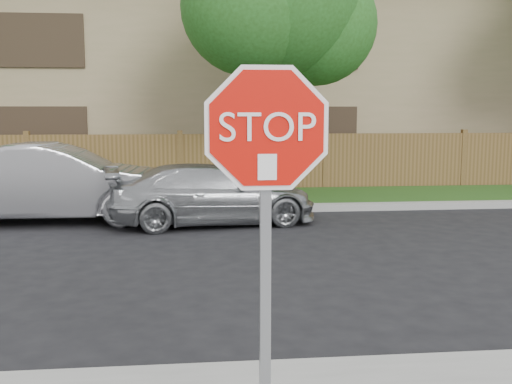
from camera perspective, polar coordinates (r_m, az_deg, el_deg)
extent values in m
plane|color=black|center=(5.42, -9.75, -16.88)|extent=(90.00, 90.00, 0.00)
cube|color=gray|center=(13.25, -7.46, -1.69)|extent=(70.00, 0.30, 0.15)
cube|color=#1E4714|center=(14.88, -7.30, -0.70)|extent=(70.00, 3.00, 0.12)
cube|color=brown|center=(16.38, -7.21, 2.69)|extent=(70.00, 0.12, 1.60)
cube|color=#92845A|center=(21.93, -7.00, 9.74)|extent=(34.00, 8.00, 6.00)
cylinder|color=#382B21|center=(14.77, 2.38, 6.69)|extent=(0.44, 0.44, 3.92)
sphere|color=#224B17|center=(15.36, 5.71, 15.61)|extent=(3.00, 3.00, 3.00)
sphere|color=#224B17|center=(14.47, -0.61, 17.25)|extent=(3.20, 3.20, 3.20)
cube|color=gray|center=(3.64, 0.88, -8.18)|extent=(0.06, 0.06, 2.30)
cylinder|color=white|center=(3.44, 1.04, 6.08)|extent=(1.01, 0.02, 1.01)
cylinder|color=red|center=(3.43, 1.06, 6.08)|extent=(0.93, 0.02, 0.93)
cube|color=white|center=(3.43, 1.08, 2.39)|extent=(0.11, 0.00, 0.15)
imported|color=#A0A0A5|center=(12.68, -18.56, 0.82)|extent=(4.83, 1.71, 1.59)
imported|color=#989B9E|center=(11.86, -4.22, -0.20)|extent=(4.32, 2.25, 1.20)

